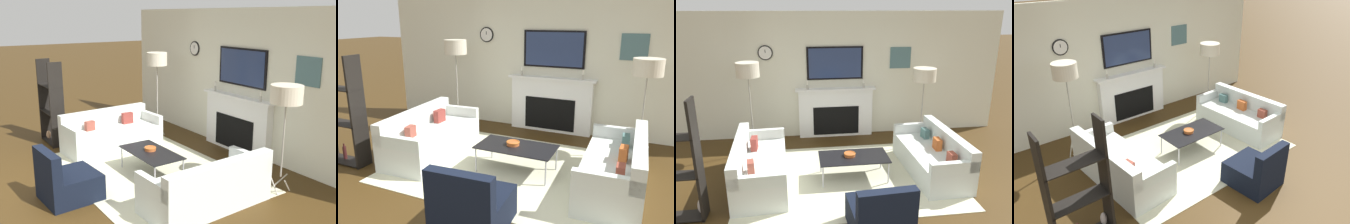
% 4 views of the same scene
% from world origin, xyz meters
% --- Properties ---
extents(fireplace_wall, '(7.46, 0.28, 2.70)m').
position_xyz_m(fireplace_wall, '(0.00, 4.31, 1.22)').
color(fireplace_wall, silver).
rests_on(fireplace_wall, ground_plane).
extents(area_rug, '(3.57, 2.52, 0.01)m').
position_xyz_m(area_rug, '(0.00, 2.28, 0.01)').
color(area_rug, beige).
rests_on(area_rug, ground_plane).
extents(couch_left, '(0.90, 1.92, 0.75)m').
position_xyz_m(couch_left, '(-1.48, 2.27, 0.27)').
color(couch_left, silver).
rests_on(couch_left, ground_plane).
extents(couch_right, '(0.82, 1.82, 0.74)m').
position_xyz_m(couch_right, '(1.48, 2.28, 0.27)').
color(couch_right, silver).
rests_on(couch_right, ground_plane).
extents(armchair, '(0.77, 0.80, 0.78)m').
position_xyz_m(armchair, '(0.18, 0.76, 0.25)').
color(armchair, black).
rests_on(armchair, ground_plane).
extents(coffee_table, '(1.15, 0.61, 0.40)m').
position_xyz_m(coffee_table, '(0.08, 2.23, 0.37)').
color(coffee_table, black).
rests_on(coffee_table, ground_plane).
extents(decorative_bowl, '(0.20, 0.20, 0.06)m').
position_xyz_m(decorative_bowl, '(0.02, 2.26, 0.43)').
color(decorative_bowl, '#BA5A2A').
rests_on(decorative_bowl, coffee_table).
extents(floor_lamp_left, '(0.42, 0.42, 1.81)m').
position_xyz_m(floor_lamp_left, '(-1.71, 3.49, 1.65)').
color(floor_lamp_left, '#9E998E').
rests_on(floor_lamp_left, ground_plane).
extents(floor_lamp_right, '(0.46, 0.46, 1.63)m').
position_xyz_m(floor_lamp_right, '(1.71, 3.49, 1.47)').
color(floor_lamp_right, '#9E998E').
rests_on(floor_lamp_right, ground_plane).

